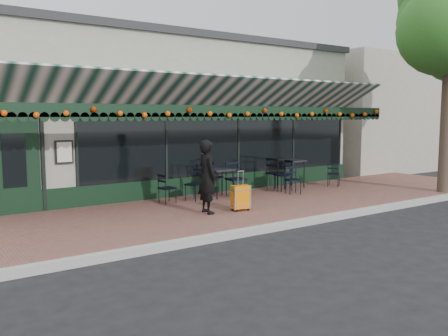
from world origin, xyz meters
TOP-DOWN VIEW (x-y plane):
  - ground at (0.00, 0.00)m, footprint 80.00×80.00m
  - sidewalk at (0.00, 2.00)m, footprint 18.00×4.00m
  - curb at (0.00, -0.08)m, footprint 18.00×0.16m
  - restaurant_building at (0.00, 7.84)m, footprint 12.00×9.60m
  - neighbor_building_right at (13.00, 8.00)m, footprint 12.00×8.00m
  - woman at (-1.22, 1.59)m, footprint 0.45×0.64m
  - suitcase at (-0.44, 1.39)m, footprint 0.44×0.29m
  - cafe_table_a at (3.01, 3.42)m, footprint 0.69×0.69m
  - cafe_table_b at (0.20, 3.19)m, footprint 0.63×0.63m
  - chair_a_left at (2.39, 3.08)m, footprint 0.51×0.51m
  - chair_a_right at (2.32, 3.28)m, footprint 0.58×0.58m
  - chair_a_front at (2.21, 2.46)m, footprint 0.49×0.49m
  - chair_a_extra at (4.28, 2.83)m, footprint 0.53×0.53m
  - chair_b_left at (-0.61, 3.14)m, footprint 0.53×0.53m
  - chair_b_right at (0.24, 3.62)m, footprint 0.63×0.63m
  - chair_b_front at (0.59, 2.96)m, footprint 0.51×0.51m
  - chair_solo at (-1.38, 3.21)m, footprint 0.41×0.41m

SIDE VIEW (x-z plane):
  - ground at x=0.00m, z-range 0.00..0.00m
  - sidewalk at x=0.00m, z-range 0.00..0.15m
  - curb at x=0.00m, z-range 0.00..0.15m
  - suitcase at x=-0.44m, z-range 0.00..0.92m
  - chair_solo at x=-1.38m, z-range 0.15..0.90m
  - chair_a_extra at x=4.28m, z-range 0.15..0.91m
  - chair_a_front at x=2.21m, z-range 0.15..0.93m
  - chair_b_left at x=-0.61m, z-range 0.15..0.98m
  - chair_a_left at x=2.39m, z-range 0.15..1.06m
  - chair_b_front at x=0.59m, z-range 0.15..1.11m
  - chair_b_right at x=0.24m, z-range 0.15..1.12m
  - chair_a_right at x=2.32m, z-range 0.15..1.13m
  - cafe_table_b at x=0.20m, z-range 0.46..1.23m
  - cafe_table_a at x=3.01m, z-range 0.49..1.34m
  - woman at x=-1.22m, z-range 0.15..1.81m
  - restaurant_building at x=0.00m, z-range 0.02..4.52m
  - neighbor_building_right at x=13.00m, z-range 0.00..4.80m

